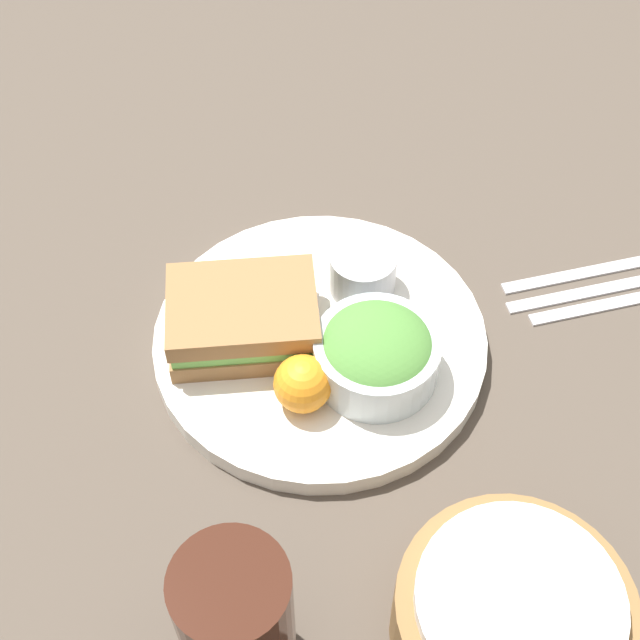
{
  "coord_description": "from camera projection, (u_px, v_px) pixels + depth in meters",
  "views": [
    {
      "loc": [
        0.15,
        0.44,
        0.63
      ],
      "look_at": [
        0.0,
        0.0,
        0.04
      ],
      "focal_mm": 50.0,
      "sensor_mm": 36.0,
      "label": 1
    }
  ],
  "objects": [
    {
      "name": "ground_plane",
      "position": [
        320.0,
        348.0,
        0.78
      ],
      "size": [
        4.0,
        4.0,
        0.0
      ],
      "primitive_type": "plane",
      "color": "#4C4238"
    },
    {
      "name": "plate",
      "position": [
        320.0,
        341.0,
        0.77
      ],
      "size": [
        0.29,
        0.29,
        0.02
      ],
      "primitive_type": "cylinder",
      "color": "white",
      "rests_on": "ground_plane"
    },
    {
      "name": "sandwich",
      "position": [
        243.0,
        318.0,
        0.75
      ],
      "size": [
        0.14,
        0.12,
        0.05
      ],
      "color": "olive",
      "rests_on": "plate"
    },
    {
      "name": "salad_bowl",
      "position": [
        377.0,
        353.0,
        0.72
      ],
      "size": [
        0.1,
        0.1,
        0.05
      ],
      "color": "silver",
      "rests_on": "plate"
    },
    {
      "name": "dressing_cup",
      "position": [
        363.0,
        272.0,
        0.78
      ],
      "size": [
        0.06,
        0.06,
        0.04
      ],
      "primitive_type": "cylinder",
      "color": "#B7B7BC",
      "rests_on": "plate"
    },
    {
      "name": "orange_wedge",
      "position": [
        303.0,
        384.0,
        0.7
      ],
      "size": [
        0.05,
        0.05,
        0.05
      ],
      "primitive_type": "sphere",
      "color": "orange",
      "rests_on": "plate"
    },
    {
      "name": "drink_glass",
      "position": [
        237.0,
        625.0,
        0.56
      ],
      "size": [
        0.07,
        0.07,
        0.14
      ],
      "primitive_type": "cylinder",
      "color": "#38190F",
      "rests_on": "ground_plane"
    },
    {
      "name": "bread_basket",
      "position": [
        512.0,
        619.0,
        0.6
      ],
      "size": [
        0.16,
        0.16,
        0.07
      ],
      "color": "olive",
      "rests_on": "ground_plane"
    },
    {
      "name": "fork",
      "position": [
        604.0,
        272.0,
        0.83
      ],
      "size": [
        0.2,
        0.03,
        0.01
      ],
      "primitive_type": "cube",
      "rotation": [
        0.0,
        0.0,
        3.06
      ],
      "color": "silver",
      "rests_on": "ground_plane"
    },
    {
      "name": "knife",
      "position": [
        612.0,
        287.0,
        0.82
      ],
      "size": [
        0.21,
        0.03,
        0.01
      ],
      "primitive_type": "cube",
      "rotation": [
        0.0,
        0.0,
        3.06
      ],
      "color": "silver",
      "rests_on": "ground_plane"
    },
    {
      "name": "spoon",
      "position": [
        621.0,
        301.0,
        0.81
      ],
      "size": [
        0.18,
        0.03,
        0.01
      ],
      "primitive_type": "cube",
      "rotation": [
        0.0,
        0.0,
        3.06
      ],
      "color": "silver",
      "rests_on": "ground_plane"
    }
  ]
}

